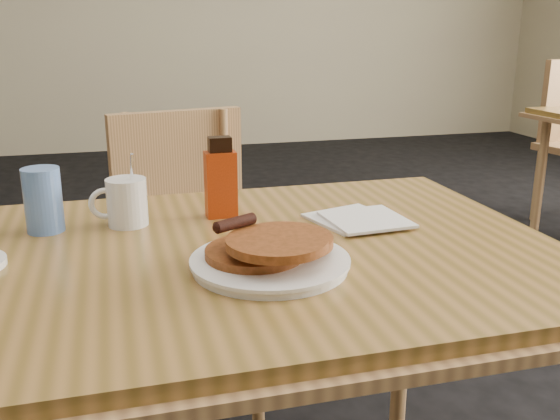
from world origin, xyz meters
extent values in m
cube|color=olive|center=(-0.07, 0.07, 0.73)|extent=(1.26, 0.84, 0.04)
cube|color=tan|center=(-0.07, 0.07, 0.71)|extent=(1.30, 0.88, 0.02)
cylinder|color=tan|center=(0.48, 0.41, 0.35)|extent=(0.04, 0.04, 0.71)
cube|color=tan|center=(-0.06, 0.70, 0.44)|extent=(0.48, 0.48, 0.04)
cube|color=tan|center=(-0.06, 0.89, 0.68)|extent=(0.41, 0.12, 0.44)
cylinder|color=tan|center=(-0.23, 0.54, 0.21)|extent=(0.04, 0.04, 0.42)
cylinder|color=tan|center=(0.10, 0.87, 0.21)|extent=(0.04, 0.04, 0.42)
cylinder|color=white|center=(0.00, -0.03, 0.76)|extent=(0.26, 0.26, 0.02)
cylinder|color=white|center=(0.00, -0.03, 0.77)|extent=(0.27, 0.27, 0.01)
cylinder|color=brown|center=(-0.03, -0.02, 0.78)|extent=(0.17, 0.17, 0.01)
cylinder|color=brown|center=(0.02, -0.02, 0.79)|extent=(0.17, 0.17, 0.01)
cylinder|color=brown|center=(0.00, -0.06, 0.81)|extent=(0.17, 0.17, 0.01)
cylinder|color=black|center=(-0.06, 0.00, 0.82)|extent=(0.08, 0.06, 0.02)
cylinder|color=white|center=(-0.23, 0.27, 0.80)|extent=(0.08, 0.08, 0.10)
torus|color=white|center=(-0.27, 0.27, 0.80)|extent=(0.07, 0.01, 0.07)
cylinder|color=black|center=(-0.23, 0.27, 0.84)|extent=(0.07, 0.07, 0.01)
cylinder|color=silver|center=(-0.22, 0.27, 0.83)|extent=(0.01, 0.05, 0.14)
cube|color=maroon|center=(-0.03, 0.28, 0.82)|extent=(0.07, 0.04, 0.14)
cube|color=black|center=(-0.03, 0.28, 0.91)|extent=(0.05, 0.03, 0.03)
cube|color=silver|center=(0.23, 0.18, 0.75)|extent=(0.19, 0.19, 0.01)
cube|color=silver|center=(0.25, 0.15, 0.76)|extent=(0.17, 0.17, 0.01)
cylinder|color=#5A84D3|center=(-0.39, 0.27, 0.81)|extent=(0.09, 0.09, 0.13)
camera|label=1|loc=(-0.24, -0.99, 1.15)|focal=40.00mm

